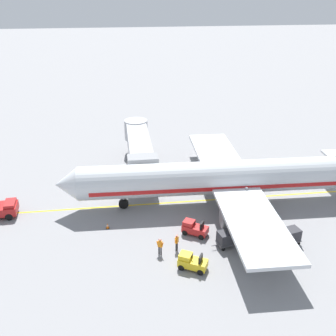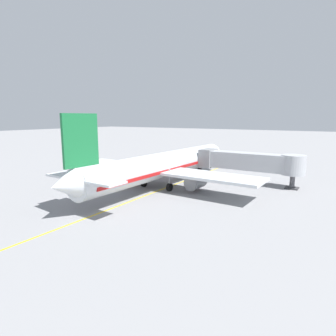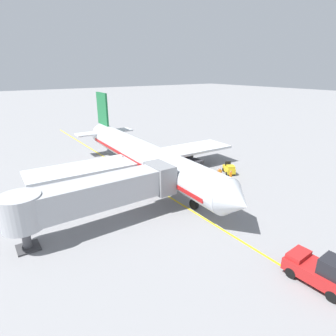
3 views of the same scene
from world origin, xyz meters
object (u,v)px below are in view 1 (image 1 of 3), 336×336
object	(u,v)px
baggage_cart_third_in_train	(289,235)
ground_crew_wing_walker	(177,242)
parked_airliner	(226,178)
baggage_tug_spare	(192,262)
jet_bridge	(139,146)
baggage_tug_trailing	(277,236)
ground_crew_marshaller	(268,213)
baggage_cart_front	(229,237)
baggage_cart_second_in_train	(259,237)
baggage_tug_lead	(194,228)
safety_cone_nose_left	(108,226)
ground_crew_loader	(160,246)

from	to	relation	value
baggage_cart_third_in_train	ground_crew_wing_walker	world-z (taller)	ground_crew_wing_walker
parked_airliner	baggage_tug_spare	bearing A→B (deg)	151.71
jet_bridge	baggage_tug_trailing	xyz separation A→B (m)	(-18.27, -11.98, -2.74)
ground_crew_wing_walker	ground_crew_marshaller	world-z (taller)	same
baggage_cart_front	ground_crew_marshaller	distance (m)	6.44
jet_bridge	baggage_cart_second_in_train	size ratio (longest dim) A/B	5.39
parked_airliner	ground_crew_marshaller	size ratio (longest dim) A/B	22.06
baggage_tug_lead	baggage_cart_third_in_train	xyz separation A→B (m)	(-2.76, -8.66, 0.24)
jet_bridge	baggage_cart_front	world-z (taller)	jet_bridge
baggage_tug_trailing	ground_crew_wing_walker	distance (m)	9.75
baggage_cart_front	baggage_cart_third_in_train	xyz separation A→B (m)	(-0.44, -5.78, 0.00)
baggage_tug_spare	baggage_cart_second_in_train	bearing A→B (deg)	-69.76
baggage_cart_third_in_train	baggage_cart_second_in_train	bearing A→B (deg)	86.89
jet_bridge	safety_cone_nose_left	distance (m)	14.63
baggage_cart_third_in_train	parked_airliner	bearing A→B (deg)	25.41
parked_airliner	safety_cone_nose_left	world-z (taller)	parked_airliner
parked_airliner	baggage_tug_trailing	xyz separation A→B (m)	(-8.16, -2.98, -2.47)
ground_crew_wing_walker	ground_crew_marshaller	distance (m)	10.95
jet_bridge	baggage_tug_spare	xyz separation A→B (m)	(-21.01, -3.14, -2.74)
baggage_tug_trailing	baggage_cart_second_in_train	bearing A→B (deg)	95.09
parked_airliner	baggage_cart_second_in_train	distance (m)	8.69
baggage_tug_spare	baggage_cart_second_in_train	xyz separation A→B (m)	(2.56, -6.95, 0.24)
baggage_tug_trailing	baggage_cart_third_in_train	xyz separation A→B (m)	(-0.33, -1.06, 0.24)
ground_crew_loader	ground_crew_wing_walker	bearing A→B (deg)	-75.29
baggage_cart_third_in_train	safety_cone_nose_left	size ratio (longest dim) A/B	5.05
baggage_cart_third_in_train	ground_crew_loader	size ratio (longest dim) A/B	1.76
parked_airliner	baggage_tug_spare	size ratio (longest dim) A/B	13.47
baggage_tug_trailing	baggage_cart_front	world-z (taller)	baggage_tug_trailing
safety_cone_nose_left	baggage_tug_lead	bearing A→B (deg)	-104.36
baggage_cart_front	baggage_tug_spare	bearing A→B (deg)	124.67
parked_airliner	baggage_cart_front	distance (m)	8.54
ground_crew_wing_walker	baggage_cart_front	bearing A→B (deg)	-89.85
baggage_cart_front	ground_crew_wing_walker	bearing A→B (deg)	90.15
parked_airliner	baggage_cart_front	xyz separation A→B (m)	(-8.05, 1.75, -2.24)
parked_airliner	ground_crew_marshaller	bearing A→B (deg)	-141.08
baggage_tug_lead	baggage_cart_second_in_train	xyz separation A→B (m)	(-2.60, -5.72, 0.24)
baggage_tug_lead	baggage_tug_spare	distance (m)	5.31
baggage_tug_lead	ground_crew_wing_walker	distance (m)	3.17
baggage_tug_lead	ground_crew_loader	bearing A→B (deg)	126.19
baggage_cart_front	ground_crew_wing_walker	size ratio (longest dim) A/B	1.76
parked_airliner	baggage_cart_third_in_train	size ratio (longest dim) A/B	12.51
parked_airliner	safety_cone_nose_left	bearing A→B (deg)	104.91
baggage_cart_second_in_train	baggage_tug_lead	bearing A→B (deg)	65.58
baggage_tug_lead	baggage_tug_trailing	bearing A→B (deg)	-107.70
ground_crew_loader	jet_bridge	bearing A→B (deg)	1.87
baggage_tug_lead	baggage_cart_second_in_train	distance (m)	6.29
parked_airliner	baggage_tug_trailing	bearing A→B (deg)	-159.95
baggage_tug_lead	baggage_cart_third_in_train	distance (m)	9.09
parked_airliner	ground_crew_loader	bearing A→B (deg)	135.32
jet_bridge	ground_crew_marshaller	size ratio (longest dim) A/B	9.50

